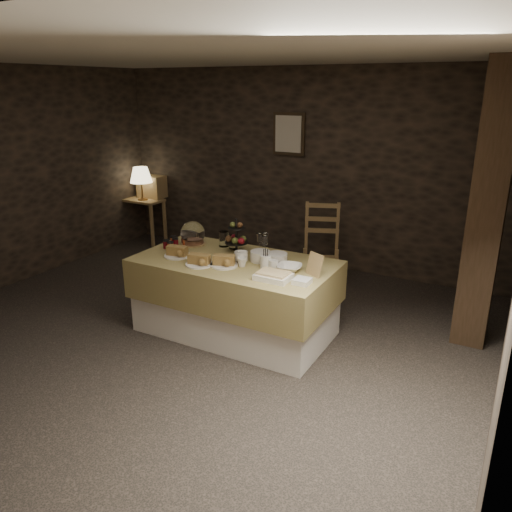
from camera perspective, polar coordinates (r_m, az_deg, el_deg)
The scene contains 28 objects.
ground_plane at distance 5.11m, azimuth -7.15°, elevation -8.63°, with size 5.50×5.00×0.01m, color black.
room_shell at distance 4.61m, azimuth -7.94°, elevation 8.85°, with size 5.52×5.02×2.60m.
buffet_table at distance 4.91m, azimuth -2.42°, elevation -4.06°, with size 1.92×1.02×0.76m.
console_table at distance 8.02m, azimuth -12.79°, elevation 5.47°, with size 0.64×0.37×0.69m.
table_lamp at distance 7.85m, azimuth -13.03°, elevation 8.98°, with size 0.34×0.34×0.50m.
wine_rack at distance 8.05m, azimuth -11.83°, elevation 7.78°, with size 0.42×0.26×0.34m, color olive.
chair at distance 6.33m, azimuth 7.67°, elevation 1.06°, with size 0.58×0.57×0.76m.
timber_column at distance 4.92m, azimuth 24.93°, elevation 4.80°, with size 0.30×0.30×2.60m, color black.
framed_picture at distance 6.77m, azimuth 3.77°, elevation 13.75°, with size 0.45×0.04×0.55m.
plate_stack_a at distance 4.76m, azimuth 0.49°, elevation -0.00°, with size 0.19×0.19×0.10m, color white.
plate_stack_b at distance 4.74m, azimuth 2.41°, elevation -0.19°, with size 0.20×0.20×0.09m, color white.
cutlery_holder at distance 4.57m, azimuth 1.11°, elevation -0.65°, with size 0.10×0.10×0.12m, color white.
cup_a at distance 4.73m, azimuth -1.75°, elevation -0.08°, with size 0.13×0.13×0.10m, color white.
cup_b at distance 4.62m, azimuth -1.62°, elevation -0.69°, with size 0.09×0.09×0.09m, color white.
mug_c at distance 4.77m, azimuth -1.51°, elevation 0.02°, with size 0.09×0.09×0.10m, color white.
mug_d at distance 4.54m, azimuth 1.99°, elevation -1.00°, with size 0.08×0.08×0.09m, color white.
bowl at distance 4.53m, azimuth 3.85°, elevation -1.33°, with size 0.22×0.22×0.05m, color white.
cake_dome at distance 5.29m, azimuth -7.22°, elevation 2.43°, with size 0.26×0.26×0.26m.
fruit_stand at distance 5.03m, azimuth -2.25°, elevation 2.02°, with size 0.24×0.24×0.34m.
bread_platter_left at distance 4.95m, azimuth -8.99°, elevation 0.40°, with size 0.26×0.26×0.11m.
bread_platter_center at distance 4.68m, azimuth -6.52°, elevation -0.56°, with size 0.26×0.26×0.11m.
bread_platter_right at distance 4.64m, azimuth -3.67°, elevation -0.67°, with size 0.26×0.26×0.11m.
jam_jars at distance 5.27m, azimuth -9.13°, elevation 1.51°, with size 0.20×0.32×0.07m.
tart_dish at distance 4.31m, azimuth 2.00°, elevation -2.29°, with size 0.30×0.22×0.07m.
square_dish at distance 4.24m, azimuth 5.27°, elevation -2.88°, with size 0.14×0.14×0.04m, color white.
menu_frame at distance 4.42m, azimuth 6.70°, elevation -1.09°, with size 0.17×0.02×0.22m, color olive.
storage_jar_a at distance 5.20m, azimuth -3.70°, elevation 1.96°, with size 0.10×0.10×0.16m, color white.
storage_jar_b at distance 5.12m, azimuth -2.62°, elevation 1.59°, with size 0.09×0.09×0.14m, color white.
Camera 1 is at (2.73, -3.63, 2.35)m, focal length 35.00 mm.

